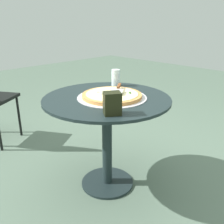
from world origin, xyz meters
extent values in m
plane|color=#566B5A|center=(0.00, 0.00, 0.00)|extent=(10.00, 10.00, 0.00)
cylinder|color=#1C292A|center=(0.00, 0.00, 0.68)|extent=(0.87, 0.87, 0.02)
cylinder|color=#1C292A|center=(0.00, 0.00, 0.35)|extent=(0.07, 0.07, 0.66)
cylinder|color=#1C292A|center=(0.00, 0.00, 0.01)|extent=(0.39, 0.39, 0.02)
cylinder|color=silver|center=(-0.02, 0.03, 0.70)|extent=(0.47, 0.47, 0.00)
cylinder|color=#D18F4B|center=(-0.02, 0.03, 0.71)|extent=(0.40, 0.40, 0.02)
cylinder|color=beige|center=(-0.02, 0.03, 0.72)|extent=(0.35, 0.35, 0.00)
sphere|color=#2C7222|center=(-0.01, 0.00, 0.73)|extent=(0.02, 0.02, 0.02)
sphere|color=#29671D|center=(-0.01, 0.01, 0.72)|extent=(0.01, 0.01, 0.01)
sphere|color=#F6DBCB|center=(0.04, 0.12, 0.73)|extent=(0.01, 0.01, 0.01)
sphere|color=#33702F|center=(-0.11, 0.11, 0.73)|extent=(0.02, 0.02, 0.02)
sphere|color=#246F2F|center=(-0.12, 0.02, 0.73)|extent=(0.01, 0.01, 0.01)
sphere|color=#F5F1CB|center=(0.04, -0.01, 0.73)|extent=(0.02, 0.02, 0.02)
sphere|color=white|center=(0.03, -0.06, 0.73)|extent=(0.02, 0.02, 0.02)
cube|color=silver|center=(-0.05, 0.05, 0.74)|extent=(0.13, 0.12, 0.00)
cube|color=brown|center=(-0.13, -0.01, 0.75)|extent=(0.10, 0.08, 0.02)
cylinder|color=white|center=(-0.27, -0.18, 0.76)|extent=(0.07, 0.07, 0.13)
cube|color=black|center=(0.20, 0.25, 0.76)|extent=(0.12, 0.11, 0.13)
cylinder|color=black|center=(0.07, -1.28, 0.22)|extent=(0.02, 0.02, 0.44)
camera|label=1|loc=(1.15, 1.20, 1.20)|focal=40.95mm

